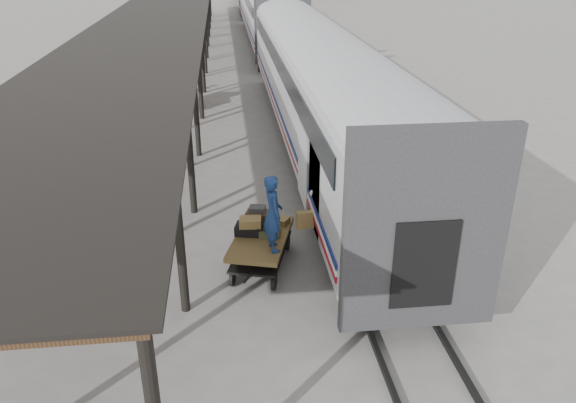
{
  "coord_description": "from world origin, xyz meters",
  "views": [
    {
      "loc": [
        -0.27,
        -12.47,
        7.39
      ],
      "look_at": [
        1.13,
        -0.23,
        1.7
      ],
      "focal_mm": 35.0,
      "sensor_mm": 36.0,
      "label": 1
    }
  ],
  "objects_px": {
    "porter": "(273,213)",
    "pedestrian": "(170,82)",
    "baggage_cart": "(261,244)",
    "luggage_tug": "(182,95)"
  },
  "relations": [
    {
      "from": "baggage_cart",
      "to": "pedestrian",
      "type": "relative_size",
      "value": 1.74
    },
    {
      "from": "porter",
      "to": "pedestrian",
      "type": "height_order",
      "value": "porter"
    },
    {
      "from": "porter",
      "to": "pedestrian",
      "type": "bearing_deg",
      "value": 1.99
    },
    {
      "from": "baggage_cart",
      "to": "porter",
      "type": "relative_size",
      "value": 1.43
    },
    {
      "from": "porter",
      "to": "pedestrian",
      "type": "relative_size",
      "value": 1.21
    },
    {
      "from": "luggage_tug",
      "to": "porter",
      "type": "distance_m",
      "value": 16.12
    },
    {
      "from": "porter",
      "to": "luggage_tug",
      "type": "bearing_deg",
      "value": 1.14
    },
    {
      "from": "pedestrian",
      "to": "porter",
      "type": "bearing_deg",
      "value": 101.96
    },
    {
      "from": "baggage_cart",
      "to": "porter",
      "type": "distance_m",
      "value": 1.33
    },
    {
      "from": "porter",
      "to": "pedestrian",
      "type": "distance_m",
      "value": 18.67
    }
  ]
}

